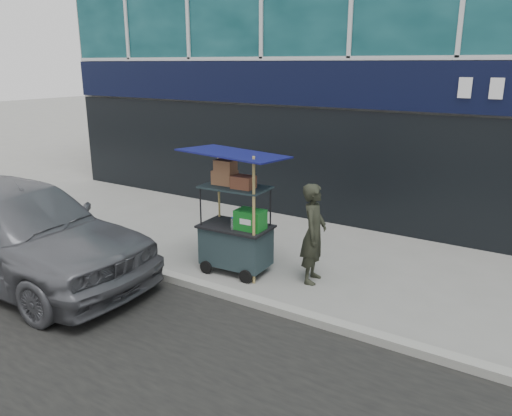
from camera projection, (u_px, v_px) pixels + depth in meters
The scene contains 5 objects.
ground at pixel (236, 293), 7.47m from camera, with size 80.00×80.00×0.00m, color slate.
curb at pixel (229, 294), 7.30m from camera, with size 80.00×0.18×0.12m, color gray.
vendor_cart at pixel (236, 230), 8.05m from camera, with size 1.58×1.15×2.05m.
vendor_man at pixel (314, 234), 7.68m from camera, with size 0.57×0.38×1.57m, color black.
parked_car at pixel (17, 230), 7.75m from camera, with size 1.94×4.81×1.64m, color #5A5C62.
Camera 1 is at (3.93, -5.58, 3.31)m, focal length 35.00 mm.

